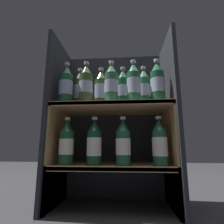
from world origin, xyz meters
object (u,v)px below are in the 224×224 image
object	(u,v)px
bottle_lower_front_0	(66,144)
bottle_upper_front_1	(86,85)
bottle_upper_front_3	(134,84)
bottle_upper_back_1	(101,90)
bottle_lower_front_2	(123,143)
bottle_upper_back_2	(123,89)
bottle_lower_front_3	(160,144)
bottle_upper_back_3	(144,89)
bottle_upper_front_4	(158,83)
bottle_upper_back_0	(80,90)
bottle_lower_front_1	(94,144)
bottle_upper_front_2	(112,84)
bottle_upper_front_0	(66,86)

from	to	relation	value
bottle_lower_front_0	bottle_upper_front_1	bearing A→B (deg)	0.00
bottle_upper_front_1	bottle_upper_front_3	world-z (taller)	same
bottle_upper_back_1	bottle_lower_front_2	size ratio (longest dim) A/B	1.00
bottle_upper_back_2	bottle_lower_front_3	xyz separation A→B (m)	(0.18, -0.08, -0.32)
bottle_upper_back_3	bottle_lower_front_0	size ratio (longest dim) A/B	1.00
bottle_upper_front_1	bottle_upper_front_4	distance (m)	0.39
bottle_upper_front_1	bottle_upper_back_0	bearing A→B (deg)	124.38
bottle_upper_front_1	bottle_lower_front_3	xyz separation A→B (m)	(0.39, 0.00, -0.32)
bottle_lower_front_3	bottle_upper_back_2	bearing A→B (deg)	155.32
bottle_upper_back_3	bottle_lower_front_1	xyz separation A→B (m)	(-0.28, -0.08, -0.32)
bottle_upper_back_3	bottle_upper_front_2	bearing A→B (deg)	-155.59
bottle_upper_front_1	bottle_upper_back_3	bearing A→B (deg)	14.25
bottle_upper_front_0	bottle_lower_front_0	size ratio (longest dim) A/B	1.00
bottle_upper_front_3	bottle_lower_front_3	bearing A→B (deg)	0.00
bottle_upper_back_2	bottle_lower_front_0	bearing A→B (deg)	-164.38
bottle_lower_front_1	bottle_lower_front_3	distance (m)	0.33
bottle_upper_back_1	bottle_lower_front_1	size ratio (longest dim) A/B	1.00
bottle_upper_front_4	bottle_lower_front_1	xyz separation A→B (m)	(-0.34, 0.00, -0.32)
bottle_upper_front_3	bottle_upper_back_0	world-z (taller)	same
bottle_upper_back_1	bottle_upper_back_2	bearing A→B (deg)	0.00
bottle_lower_front_0	bottle_upper_back_1	bearing A→B (deg)	26.68
bottle_upper_front_2	bottle_lower_front_2	size ratio (longest dim) A/B	1.00
bottle_upper_back_0	bottle_lower_front_0	size ratio (longest dim) A/B	1.00
bottle_lower_front_0	bottle_lower_front_1	world-z (taller)	same
bottle_upper_back_2	bottle_upper_front_4	bearing A→B (deg)	-23.97
bottle_upper_back_0	bottle_lower_front_3	xyz separation A→B (m)	(0.44, -0.08, -0.32)
bottle_upper_front_0	bottle_upper_front_3	distance (m)	0.38
bottle_upper_front_3	bottle_upper_back_2	world-z (taller)	same
bottle_upper_back_2	bottle_lower_front_0	distance (m)	0.45
bottle_upper_back_1	bottle_upper_front_1	bearing A→B (deg)	-130.93
bottle_upper_front_2	bottle_upper_back_3	distance (m)	0.20
bottle_upper_front_3	bottle_lower_front_0	xyz separation A→B (m)	(-0.36, 0.00, -0.32)
bottle_upper_front_1	bottle_upper_back_1	distance (m)	0.11
bottle_upper_back_1	bottle_upper_back_2	size ratio (longest dim) A/B	1.00
bottle_upper_front_2	bottle_lower_front_1	world-z (taller)	bottle_upper_front_2
bottle_upper_back_2	bottle_upper_front_1	bearing A→B (deg)	-157.83
bottle_upper_front_0	bottle_upper_back_0	size ratio (longest dim) A/B	1.00
bottle_upper_front_4	bottle_lower_front_0	distance (m)	0.58
bottle_upper_back_2	bottle_upper_front_3	bearing A→B (deg)	-54.28
bottle_upper_back_0	bottle_lower_front_1	world-z (taller)	bottle_upper_back_0
bottle_upper_front_1	bottle_upper_back_0	size ratio (longest dim) A/B	1.00
bottle_upper_front_4	bottle_lower_front_2	bearing A→B (deg)	180.00
bottle_lower_front_1	bottle_upper_front_3	bearing A→B (deg)	0.00
bottle_upper_front_3	bottle_upper_back_1	xyz separation A→B (m)	(-0.19, 0.08, -0.00)
bottle_upper_back_0	bottle_lower_front_2	size ratio (longest dim) A/B	1.00
bottle_upper_front_4	bottle_upper_back_3	size ratio (longest dim) A/B	1.00
bottle_upper_front_3	bottle_lower_front_3	size ratio (longest dim) A/B	1.00
bottle_upper_back_3	bottle_upper_front_4	bearing A→B (deg)	-52.58
bottle_upper_front_2	bottle_upper_back_3	xyz separation A→B (m)	(0.18, 0.08, -0.00)
bottle_upper_front_4	bottle_lower_front_0	size ratio (longest dim) A/B	1.00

